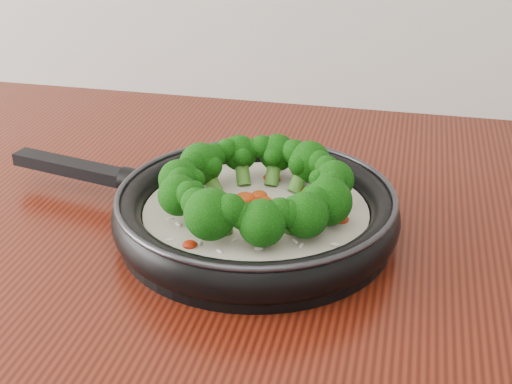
# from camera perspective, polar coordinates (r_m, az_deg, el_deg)

# --- Properties ---
(skillet) EXTENTS (0.49, 0.35, 0.09)m
(skillet) POSITION_cam_1_polar(r_m,az_deg,el_deg) (0.73, -0.17, -1.21)
(skillet) COLOR black
(skillet) RESTS_ON counter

